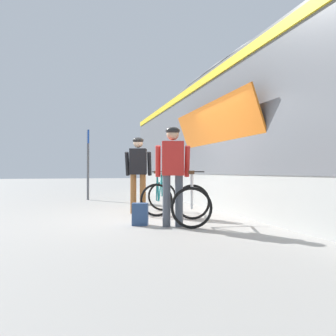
{
  "coord_description": "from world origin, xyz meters",
  "views": [
    {
      "loc": [
        -1.86,
        -6.36,
        0.97
      ],
      "look_at": [
        0.23,
        0.41,
        1.05
      ],
      "focal_mm": 33.36,
      "sensor_mm": 36.0,
      "label": 1
    }
  ],
  "objects_px": {
    "train_car": "(250,137)",
    "backpack_on_platform": "(140,214)",
    "bicycle_far_white": "(192,202)",
    "platform_sign_post": "(88,153)",
    "bicycle_near_teal": "(159,196)",
    "cyclist_far_in_red": "(173,167)",
    "cyclist_near_in_dark": "(138,168)"
  },
  "relations": [
    {
      "from": "train_car",
      "to": "backpack_on_platform",
      "type": "height_order",
      "value": "train_car"
    },
    {
      "from": "bicycle_far_white",
      "to": "platform_sign_post",
      "type": "distance_m",
      "value": 5.98
    },
    {
      "from": "bicycle_near_teal",
      "to": "bicycle_far_white",
      "type": "height_order",
      "value": "same"
    },
    {
      "from": "train_car",
      "to": "cyclist_far_in_red",
      "type": "bearing_deg",
      "value": -140.43
    },
    {
      "from": "cyclist_near_in_dark",
      "to": "bicycle_far_white",
      "type": "height_order",
      "value": "cyclist_near_in_dark"
    },
    {
      "from": "cyclist_far_in_red",
      "to": "platform_sign_post",
      "type": "xyz_separation_m",
      "value": [
        -1.17,
        5.8,
        0.57
      ]
    },
    {
      "from": "train_car",
      "to": "bicycle_near_teal",
      "type": "relative_size",
      "value": 12.79
    },
    {
      "from": "train_car",
      "to": "cyclist_far_in_red",
      "type": "height_order",
      "value": "train_car"
    },
    {
      "from": "bicycle_near_teal",
      "to": "backpack_on_platform",
      "type": "bearing_deg",
      "value": -117.84
    },
    {
      "from": "backpack_on_platform",
      "to": "bicycle_near_teal",
      "type": "bearing_deg",
      "value": 82.06
    },
    {
      "from": "cyclist_near_in_dark",
      "to": "backpack_on_platform",
      "type": "bearing_deg",
      "value": -100.38
    },
    {
      "from": "bicycle_far_white",
      "to": "cyclist_near_in_dark",
      "type": "bearing_deg",
      "value": 111.1
    },
    {
      "from": "train_car",
      "to": "backpack_on_platform",
      "type": "bearing_deg",
      "value": -147.7
    },
    {
      "from": "cyclist_near_in_dark",
      "to": "backpack_on_platform",
      "type": "distance_m",
      "value": 1.83
    },
    {
      "from": "train_car",
      "to": "platform_sign_post",
      "type": "bearing_deg",
      "value": 144.32
    },
    {
      "from": "bicycle_near_teal",
      "to": "cyclist_near_in_dark",
      "type": "bearing_deg",
      "value": 162.92
    },
    {
      "from": "bicycle_near_teal",
      "to": "bicycle_far_white",
      "type": "xyz_separation_m",
      "value": [
        0.19,
        -1.57,
        0.0
      ]
    },
    {
      "from": "train_car",
      "to": "bicycle_far_white",
      "type": "xyz_separation_m",
      "value": [
        -2.78,
        -2.49,
        -1.56
      ]
    },
    {
      "from": "cyclist_near_in_dark",
      "to": "platform_sign_post",
      "type": "height_order",
      "value": "platform_sign_post"
    },
    {
      "from": "cyclist_near_in_dark",
      "to": "cyclist_far_in_red",
      "type": "height_order",
      "value": "same"
    },
    {
      "from": "cyclist_near_in_dark",
      "to": "bicycle_near_teal",
      "type": "distance_m",
      "value": 0.82
    },
    {
      "from": "bicycle_near_teal",
      "to": "cyclist_far_in_red",
      "type": "bearing_deg",
      "value": -97.83
    },
    {
      "from": "bicycle_far_white",
      "to": "backpack_on_platform",
      "type": "xyz_separation_m",
      "value": [
        -0.95,
        0.13,
        -0.2
      ]
    },
    {
      "from": "cyclist_far_in_red",
      "to": "bicycle_near_teal",
      "type": "xyz_separation_m",
      "value": [
        0.24,
        1.74,
        -0.65
      ]
    },
    {
      "from": "bicycle_far_white",
      "to": "platform_sign_post",
      "type": "relative_size",
      "value": 0.53
    },
    {
      "from": "train_car",
      "to": "cyclist_far_in_red",
      "type": "distance_m",
      "value": 4.26
    },
    {
      "from": "train_car",
      "to": "platform_sign_post",
      "type": "relative_size",
      "value": 6.72
    },
    {
      "from": "cyclist_far_in_red",
      "to": "backpack_on_platform",
      "type": "distance_m",
      "value": 1.04
    },
    {
      "from": "bicycle_near_teal",
      "to": "backpack_on_platform",
      "type": "xyz_separation_m",
      "value": [
        -0.76,
        -1.44,
        -0.2
      ]
    },
    {
      "from": "cyclist_near_in_dark",
      "to": "bicycle_near_teal",
      "type": "height_order",
      "value": "cyclist_near_in_dark"
    },
    {
      "from": "backpack_on_platform",
      "to": "cyclist_near_in_dark",
      "type": "bearing_deg",
      "value": 99.52
    },
    {
      "from": "cyclist_near_in_dark",
      "to": "platform_sign_post",
      "type": "bearing_deg",
      "value": 103.48
    }
  ]
}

